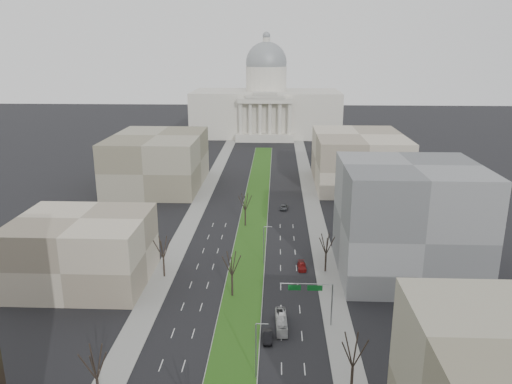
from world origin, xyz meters
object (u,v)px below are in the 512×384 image
(car_grey_far, at_px, (284,207))
(box_van, at_px, (281,322))
(car_black, at_px, (267,337))
(car_red, at_px, (302,266))

(car_grey_far, xyz_separation_m, box_van, (-1.18, -66.05, 0.47))
(car_black, distance_m, car_grey_far, 70.16)
(car_red, xyz_separation_m, car_grey_far, (-3.47, 41.95, -0.04))
(car_black, xyz_separation_m, car_red, (6.96, 28.12, -0.04))
(car_black, height_order, box_van, box_van)
(car_black, height_order, car_red, car_black)
(car_red, xyz_separation_m, box_van, (-4.65, -24.10, 0.43))
(car_grey_far, bearing_deg, car_red, -78.22)
(box_van, bearing_deg, car_grey_far, 86.52)
(car_red, relative_size, car_grey_far, 1.02)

